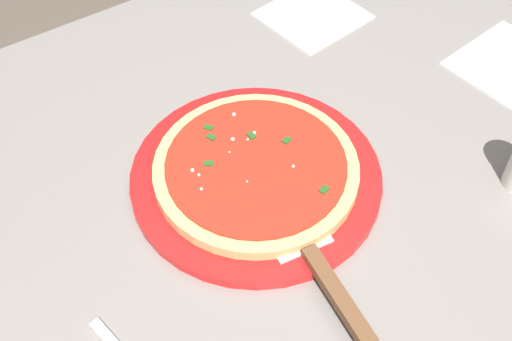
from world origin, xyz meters
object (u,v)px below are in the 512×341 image
(pizza, at_px, (256,169))
(pizza_server, at_px, (319,268))
(napkin_folded_right, at_px, (512,66))
(serving_plate, at_px, (256,177))
(napkin_loose_left, at_px, (313,15))

(pizza, relative_size, pizza_server, 1.15)
(napkin_folded_right, bearing_deg, serving_plate, -4.11)
(serving_plate, bearing_deg, pizza_server, 82.38)
(serving_plate, relative_size, napkin_loose_left, 2.18)
(serving_plate, bearing_deg, napkin_loose_left, -139.06)
(serving_plate, bearing_deg, pizza, -83.62)
(pizza_server, relative_size, napkin_folded_right, 1.41)
(serving_plate, relative_size, pizza, 1.23)
(napkin_folded_right, relative_size, napkin_loose_left, 1.09)
(serving_plate, distance_m, pizza_server, 0.16)
(serving_plate, height_order, napkin_loose_left, serving_plate)
(serving_plate, bearing_deg, napkin_folded_right, 175.89)
(napkin_folded_right, height_order, napkin_loose_left, same)
(serving_plate, relative_size, napkin_folded_right, 2.01)
(napkin_loose_left, bearing_deg, pizza_server, 53.31)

